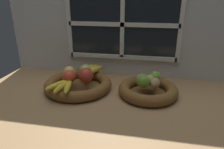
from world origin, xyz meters
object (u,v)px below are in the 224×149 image
Objects in this scene: apple_red_right at (86,75)px; banana_bunch_back at (90,70)px; fruit_bowl_left at (78,84)px; apple_red_front at (69,77)px; potato_small at (155,83)px; potato_large at (149,80)px; apple_golden_left at (69,72)px; apple_green_back at (86,71)px; banana_bunch_front at (63,85)px; lime_near at (143,81)px; fruit_bowl_right at (148,90)px; chili_pepper at (151,84)px; potato_oblong at (142,78)px; lime_far at (155,77)px.

apple_red_right is 13.93cm from banana_bunch_back.
fruit_bowl_left is 5.32× the size of apple_red_front.
potato_small is 0.83× the size of potato_large.
apple_green_back is (7.79, 3.79, 0.07)cm from apple_golden_left.
banana_bunch_front is at bearing -81.91° from apple_golden_left.
banana_bunch_back is (-1.96, 13.62, -2.13)cm from apple_red_right.
apple_red_front is 39.29cm from potato_large.
potato_small is at bearing 2.56° from apple_red_front.
lime_near is at bearing -6.55° from apple_golden_left.
fruit_bowl_right is 4.50× the size of apple_golden_left.
potato_small reaches higher than banana_bunch_back.
fruit_bowl_left is 34.61cm from lime_near.
apple_red_right reaches higher than apple_golden_left.
potato_small is 0.63× the size of chili_pepper.
apple_red_right is at bearing -81.79° from banana_bunch_back.
potato_large is (36.36, 0.00, 5.36)cm from fruit_bowl_left.
lime_far is (6.41, 1.04, 0.78)cm from potato_oblong.
banana_bunch_front is at bearing -160.46° from lime_far.
lime_near reaches higher than fruit_bowl_left.
apple_green_back is 35.23cm from chili_pepper.
lime_near reaches higher than lime_far.
apple_red_right is at bearing 15.14° from apple_red_front.
chili_pepper is (3.87, 2.76, -2.32)cm from lime_near.
fruit_bowl_left is at bearing 175.50° from potato_small.
fruit_bowl_right is 5.09× the size of lime_far.
apple_red_right is 32.45cm from chili_pepper.
apple_green_back is at bearing 108.54° from apple_red_right.
apple_red_right reaches higher than chili_pepper.
banana_bunch_front is (-0.48, -6.30, -1.93)cm from apple_red_front.
banana_bunch_front reaches higher than fruit_bowl_right.
banana_bunch_front is 2.53× the size of potato_small.
apple_golden_left is 44.18cm from lime_far.
chili_pepper is (1.36, -1.00, -1.52)cm from potato_large.
apple_red_right is at bearing -27.25° from fruit_bowl_left.
banana_bunch_front is (-8.53, -8.48, -2.41)cm from apple_red_right.
fruit_bowl_left is 5.44× the size of lime_near.
lime_near is 5.29cm from chili_pepper.
fruit_bowl_left is at bearing -151.66° from chili_pepper.
fruit_bowl_right is at bearing -127.87° from lime_far.
fruit_bowl_left is 8.40cm from apple_red_front.
apple_green_back reaches higher than fruit_bowl_right.
apple_red_front is at bearing -167.76° from potato_oblong.
lime_near is 0.63× the size of chili_pepper.
banana_bunch_back is 33.72cm from lime_near.
potato_oblong is (29.86, -1.76, -1.23)cm from apple_green_back.
fruit_bowl_left is 5.26× the size of apple_green_back.
potato_small is (44.25, -3.78, -0.83)cm from apple_golden_left.
apple_red_front is at bearing -178.08° from lime_near.
lime_near is (-2.51, -3.76, 0.81)cm from potato_large.
apple_red_front is 42.79cm from lime_far.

